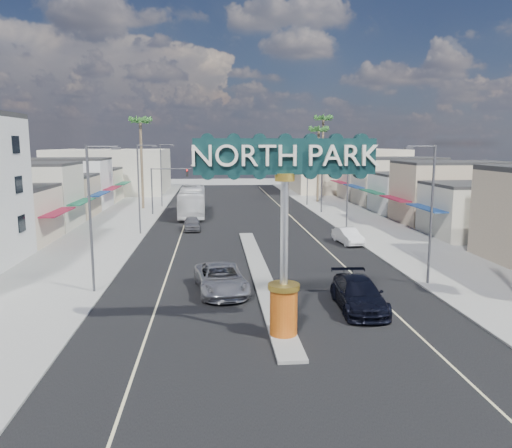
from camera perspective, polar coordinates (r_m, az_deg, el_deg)
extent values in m
plane|color=gray|center=(51.22, -1.25, -1.03)|extent=(160.00, 160.00, 0.00)
cube|color=black|center=(51.22, -1.25, -1.02)|extent=(20.00, 120.00, 0.01)
cube|color=gray|center=(35.61, 0.43, -5.45)|extent=(1.30, 30.00, 0.16)
cube|color=gray|center=(52.23, -16.76, -1.15)|extent=(8.00, 120.00, 0.12)
cube|color=gray|center=(53.93, 13.77, -0.71)|extent=(8.00, 120.00, 0.12)
cube|color=beige|center=(66.90, -23.04, 3.24)|extent=(12.00, 42.00, 6.00)
cube|color=#B7B29E|center=(69.18, 18.30, 3.68)|extent=(12.00, 42.00, 6.00)
cube|color=#B7B29E|center=(97.27, -16.15, 5.83)|extent=(20.00, 20.00, 8.00)
cube|color=beige|center=(98.72, 9.93, 6.10)|extent=(20.00, 20.00, 8.00)
cylinder|color=#BB3E0E|center=(23.86, 3.16, -9.97)|extent=(1.30, 1.30, 2.20)
cylinder|color=gold|center=(23.48, 3.19, -7.14)|extent=(1.50, 1.50, 0.25)
cylinder|color=#B7B7BC|center=(22.90, 3.25, -1.07)|extent=(0.36, 0.36, 4.80)
cylinder|color=gold|center=(22.59, 3.31, 5.37)|extent=(0.90, 0.90, 0.35)
cube|color=#0D2929|center=(22.55, 3.33, 7.72)|extent=(8.20, 0.50, 1.60)
cylinder|color=#47474C|center=(65.06, -11.80, 3.63)|extent=(0.18, 0.18, 6.00)
cylinder|color=#47474C|center=(64.60, -9.67, 6.24)|extent=(5.00, 0.12, 0.12)
cube|color=black|center=(64.49, -7.88, 5.83)|extent=(0.32, 0.32, 1.00)
sphere|color=red|center=(64.30, -7.89, 6.10)|extent=(0.22, 0.22, 0.22)
cylinder|color=#47474C|center=(66.14, 7.52, 3.83)|extent=(0.18, 0.18, 6.00)
cylinder|color=#47474C|center=(65.44, 5.42, 6.36)|extent=(5.00, 0.12, 0.12)
cube|color=black|center=(65.14, 3.68, 5.93)|extent=(0.32, 0.32, 1.00)
sphere|color=red|center=(64.95, 3.70, 6.20)|extent=(0.22, 0.22, 0.22)
cylinder|color=#47474C|center=(31.52, -18.40, 0.36)|extent=(0.16, 0.16, 9.00)
cylinder|color=#47474C|center=(30.99, -17.18, 8.45)|extent=(1.80, 0.10, 0.10)
cube|color=#47474C|center=(30.83, -15.71, 8.32)|extent=(0.50, 0.22, 0.15)
cylinder|color=#47474C|center=(51.05, -13.25, 3.79)|extent=(0.16, 0.16, 9.00)
cylinder|color=#47474C|center=(50.72, -12.42, 8.77)|extent=(1.80, 0.10, 0.10)
cube|color=#47474C|center=(50.63, -11.50, 8.69)|extent=(0.50, 0.22, 0.15)
cylinder|color=#47474C|center=(72.83, -10.79, 5.42)|extent=(0.16, 0.16, 9.00)
cylinder|color=#47474C|center=(72.60, -10.18, 8.90)|extent=(1.80, 0.10, 0.10)
cube|color=#47474C|center=(72.53, -9.54, 8.84)|extent=(0.50, 0.22, 0.15)
cylinder|color=#47474C|center=(33.63, 19.40, 0.83)|extent=(0.16, 0.16, 9.00)
cylinder|color=#47474C|center=(32.95, 18.37, 8.41)|extent=(1.80, 0.10, 0.10)
cube|color=#47474C|center=(32.64, 17.06, 8.29)|extent=(0.50, 0.22, 0.15)
cylinder|color=#47474C|center=(52.37, 10.42, 4.02)|extent=(0.16, 0.16, 9.00)
cylinder|color=#47474C|center=(51.94, 9.59, 8.86)|extent=(1.80, 0.10, 0.10)
cube|color=#47474C|center=(51.75, 8.72, 8.77)|extent=(0.50, 0.22, 0.15)
cylinder|color=#47474C|center=(73.76, 5.90, 5.58)|extent=(0.16, 0.16, 9.00)
cylinder|color=#47474C|center=(73.45, 5.26, 9.01)|extent=(1.80, 0.10, 0.10)
cube|color=#47474C|center=(73.32, 4.64, 8.94)|extent=(0.50, 0.22, 0.15)
cylinder|color=brown|center=(71.05, -12.92, 6.47)|extent=(0.36, 0.36, 12.00)
cylinder|color=brown|center=(78.10, 7.11, 6.49)|extent=(0.36, 0.36, 11.00)
cylinder|color=brown|center=(84.34, 7.61, 7.35)|extent=(0.36, 0.36, 13.00)
imported|color=#9F9FA4|center=(30.90, -4.03, -6.27)|extent=(3.61, 6.51, 1.72)
imported|color=black|center=(28.41, 11.64, -7.85)|extent=(2.66, 5.98, 1.71)
imported|color=slate|center=(53.11, -7.33, 0.06)|extent=(1.97, 4.37, 1.46)
imported|color=white|center=(46.36, 10.44, -1.35)|extent=(2.08, 4.57, 1.45)
imported|color=white|center=(63.89, -7.30, 2.60)|extent=(3.23, 13.22, 3.67)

